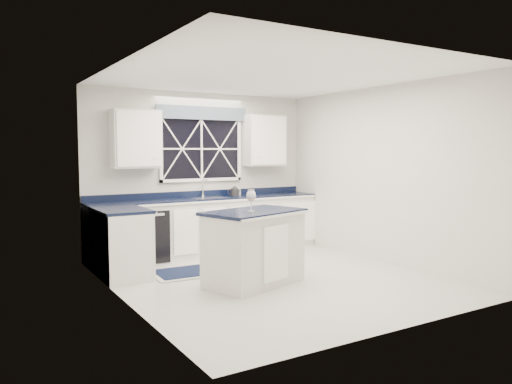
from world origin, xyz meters
TOP-DOWN VIEW (x-y plane):
  - ground at (0.00, 0.00)m, footprint 4.50×4.50m
  - back_wall at (0.00, 2.25)m, footprint 4.00×0.10m
  - base_cabinets at (-0.33, 1.78)m, footprint 3.99×1.60m
  - countertop at (0.00, 1.95)m, footprint 3.98×0.64m
  - dishwasher at (-1.10, 1.95)m, footprint 0.60×0.58m
  - window at (0.00, 2.20)m, footprint 1.65×0.09m
  - upper_cabinets at (0.00, 2.08)m, footprint 3.10×0.34m
  - faucet at (0.00, 2.14)m, footprint 0.05×0.20m
  - island at (-0.35, -0.10)m, footprint 1.45×1.11m
  - rug at (-0.70, 0.89)m, footprint 1.34×0.86m
  - kettle at (0.54, 2.03)m, footprint 0.25×0.18m
  - wine_glass at (-0.44, -0.18)m, footprint 0.12×0.12m
  - soap_bottle at (0.65, 2.10)m, footprint 0.11×0.11m

SIDE VIEW (x-z plane):
  - ground at x=0.00m, z-range 0.00..0.00m
  - rug at x=-0.70m, z-range 0.00..0.02m
  - dishwasher at x=-1.10m, z-range 0.00..0.82m
  - base_cabinets at x=-0.33m, z-range 0.00..0.90m
  - island at x=-0.35m, z-range 0.00..0.96m
  - countertop at x=0.00m, z-range 0.90..0.94m
  - kettle at x=0.54m, z-range 0.93..1.11m
  - soap_bottle at x=0.65m, z-range 0.94..1.12m
  - faucet at x=0.00m, z-range 0.95..1.25m
  - wine_glass at x=-0.44m, z-range 1.01..1.29m
  - back_wall at x=0.00m, z-range 0.00..2.70m
  - window at x=0.00m, z-range 1.20..2.46m
  - upper_cabinets at x=0.00m, z-range 1.45..2.35m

